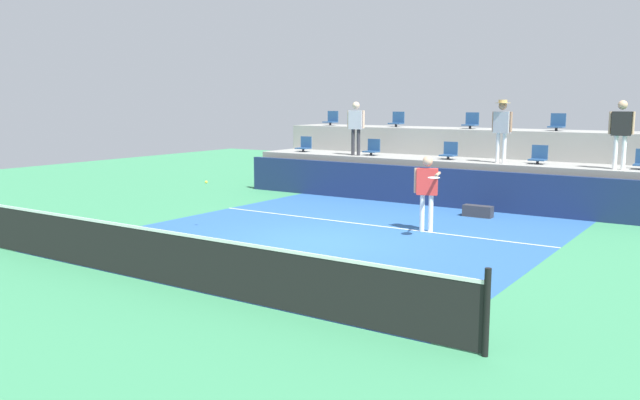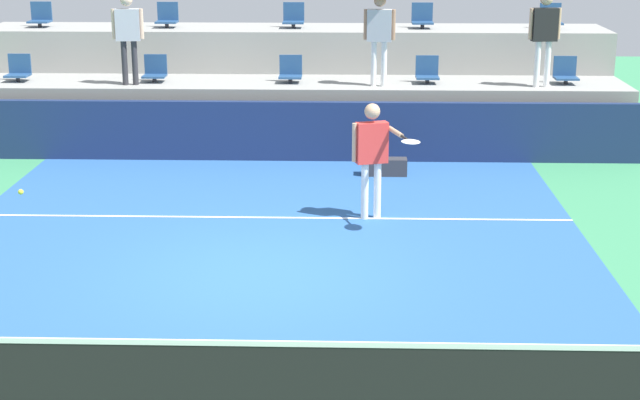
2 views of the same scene
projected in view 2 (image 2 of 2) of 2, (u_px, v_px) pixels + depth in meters
ground_plane at (257, 274)px, 12.39m from camera, size 40.00×40.00×0.00m
court_inner_paint at (264, 248)px, 13.35m from camera, size 9.00×10.00×0.01m
court_service_line at (272, 218)px, 14.69m from camera, size 9.00×0.06×0.00m
tennis_net at (213, 385)px, 8.42m from camera, size 10.48×0.08×1.07m
sponsor_backboard at (286, 131)px, 17.99m from camera, size 13.00×0.16×1.10m
seating_tier_lower at (291, 113)px, 19.22m from camera, size 13.00×1.80×1.25m
seating_tier_upper at (295, 77)px, 20.83m from camera, size 13.00×1.80×2.10m
stadium_chair_lower_far_left at (19, 70)px, 19.07m from camera, size 0.44×0.40×0.52m
stadium_chair_lower_left at (155, 71)px, 18.99m from camera, size 0.44×0.40×0.52m
stadium_chair_lower_center at (291, 71)px, 18.92m from camera, size 0.44×0.40×0.52m
stadium_chair_lower_right at (427, 72)px, 18.84m from camera, size 0.44×0.40×0.52m
stadium_chair_lower_far_right at (565, 73)px, 18.77m from camera, size 0.44×0.40×0.52m
stadium_chair_upper_far_left at (40, 17)px, 20.56m from camera, size 0.44×0.40×0.52m
stadium_chair_upper_left at (167, 17)px, 20.48m from camera, size 0.44×0.40×0.52m
stadium_chair_upper_center at (294, 17)px, 20.41m from camera, size 0.44×0.40×0.52m
stadium_chair_upper_right at (422, 18)px, 20.33m from camera, size 0.44×0.40×0.52m
stadium_chair_upper_far_right at (551, 18)px, 20.25m from camera, size 0.44×0.40×0.52m
tennis_player at (373, 149)px, 14.35m from camera, size 0.99×1.15×1.75m
spectator_in_white at (128, 30)px, 18.41m from camera, size 0.60×0.25×1.71m
spectator_with_hat at (379, 28)px, 18.25m from camera, size 0.60×0.46×1.77m
spectator_in_grey at (544, 30)px, 18.17m from camera, size 0.61×0.26×1.75m
tennis_ball at (21, 192)px, 11.97m from camera, size 0.07×0.07×0.07m
equipment_bag at (385, 167)px, 17.06m from camera, size 0.76×0.28×0.30m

